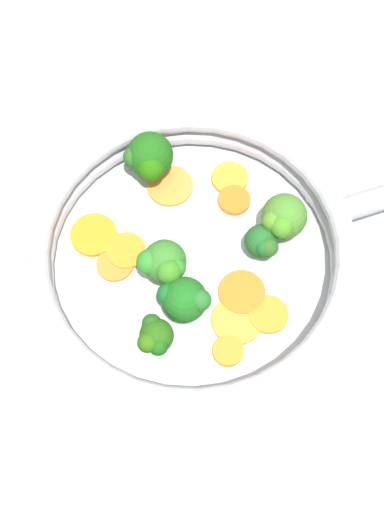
{
  "coord_description": "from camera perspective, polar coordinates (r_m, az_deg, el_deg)",
  "views": [
    {
      "loc": [
        0.01,
        0.29,
        0.64
      ],
      "look_at": [
        0.0,
        0.0,
        0.03
      ],
      "focal_mm": 50.0,
      "sensor_mm": 36.0,
      "label": 1
    }
  ],
  "objects": [
    {
      "name": "ground_plane",
      "position": [
        0.7,
        -0.0,
        -1.14
      ],
      "size": [
        4.0,
        4.0,
        0.0
      ],
      "primitive_type": "plane",
      "color": "#B7BDBC"
    },
    {
      "name": "skillet",
      "position": [
        0.69,
        -0.0,
        -0.84
      ],
      "size": [
        0.28,
        0.28,
        0.02
      ],
      "primitive_type": "cylinder",
      "color": "#B2B5B7",
      "rests_on": "ground_plane"
    },
    {
      "name": "skillet_rim_wall",
      "position": [
        0.66,
        -0.0,
        0.24
      ],
      "size": [
        0.31,
        0.31,
        0.04
      ],
      "color": "#AFADB8",
      "rests_on": "skillet"
    },
    {
      "name": "skillet_rivet_left",
      "position": [
        0.7,
        11.08,
        1.06
      ],
      "size": [
        0.01,
        0.01,
        0.01
      ],
      "primitive_type": "sphere",
      "color": "#B1B1B9",
      "rests_on": "skillet"
    },
    {
      "name": "skillet_rivet_right",
      "position": [
        0.72,
        9.43,
        4.55
      ],
      "size": [
        0.01,
        0.01,
        0.01
      ],
      "primitive_type": "sphere",
      "color": "#B0B0BA",
      "rests_on": "skillet"
    },
    {
      "name": "carrot_slice_0",
      "position": [
        0.66,
        6.12,
        -4.67
      ],
      "size": [
        0.05,
        0.05,
        0.0
      ],
      "primitive_type": "cylinder",
      "rotation": [
        0.0,
        0.0,
        2.07
      ],
      "color": "orange",
      "rests_on": "skillet"
    },
    {
      "name": "carrot_slice_1",
      "position": [
        0.67,
        3.99,
        -2.91
      ],
      "size": [
        0.06,
        0.06,
        0.0
      ],
      "primitive_type": "cylinder",
      "rotation": [
        0.0,
        0.0,
        5.03
      ],
      "color": "orange",
      "rests_on": "skillet"
    },
    {
      "name": "carrot_slice_2",
      "position": [
        0.68,
        -6.19,
        -0.73
      ],
      "size": [
        0.04,
        0.04,
        0.0
      ],
      "primitive_type": "cylinder",
      "rotation": [
        0.0,
        0.0,
        1.6
      ],
      "color": "orange",
      "rests_on": "skillet"
    },
    {
      "name": "carrot_slice_3",
      "position": [
        0.7,
        -7.86,
        1.68
      ],
      "size": [
        0.05,
        0.05,
        0.01
      ],
      "primitive_type": "cylinder",
      "rotation": [
        0.0,
        0.0,
        3.12
      ],
      "color": "orange",
      "rests_on": "skillet"
    },
    {
      "name": "carrot_slice_4",
      "position": [
        0.72,
        -1.77,
        5.64
      ],
      "size": [
        0.06,
        0.06,
        0.0
      ],
      "primitive_type": "cylinder",
      "rotation": [
        0.0,
        0.0,
        4.49
      ],
      "color": "orange",
      "rests_on": "skillet"
    },
    {
      "name": "carrot_slice_5",
      "position": [
        0.66,
        3.62,
        -5.15
      ],
      "size": [
        0.07,
        0.07,
        0.0
      ],
      "primitive_type": "cylinder",
      "rotation": [
        0.0,
        0.0,
        5.3
      ],
      "color": "orange",
      "rests_on": "skillet"
    },
    {
      "name": "carrot_slice_6",
      "position": [
        0.73,
        3.04,
        6.23
      ],
      "size": [
        0.05,
        0.05,
        0.01
      ],
      "primitive_type": "cylinder",
      "rotation": [
        0.0,
        0.0,
        3.74
      ],
      "color": "orange",
      "rests_on": "skillet"
    },
    {
      "name": "carrot_slice_7",
      "position": [
        0.71,
        3.4,
        4.48
      ],
      "size": [
        0.04,
        0.04,
        0.01
      ],
      "primitive_type": "cylinder",
      "rotation": [
        0.0,
        0.0,
        2.65
      ],
      "color": "orange",
      "rests_on": "skillet"
    },
    {
      "name": "carrot_slice_8",
      "position": [
        0.69,
        -5.27,
        0.4
      ],
      "size": [
        0.05,
        0.05,
        0.01
      ],
      "primitive_type": "cylinder",
      "rotation": [
        0.0,
        0.0,
        5.44
      ],
      "color": "orange",
      "rests_on": "skillet"
    },
    {
      "name": "carrot_slice_9",
      "position": [
        0.65,
        2.9,
        -7.61
      ],
      "size": [
        0.03,
        0.03,
        0.01
      ],
      "primitive_type": "cylinder",
      "rotation": [
        0.0,
        0.0,
        4.6
      ],
      "color": "orange",
      "rests_on": "skillet"
    },
    {
      "name": "broccoli_floret_0",
      "position": [
        0.64,
        -0.63,
        -3.49
      ],
      "size": [
        0.05,
        0.04,
        0.05
      ],
      "color": "#7FB76B",
      "rests_on": "skillet"
    },
    {
      "name": "broccoli_floret_1",
      "position": [
        0.7,
        -3.45,
        7.89
      ],
      "size": [
        0.05,
        0.05,
        0.06
      ],
      "color": "#649047",
      "rests_on": "skillet"
    },
    {
      "name": "broccoli_floret_2",
      "position": [
        0.67,
        5.7,
        1.1
      ],
      "size": [
        0.03,
        0.04,
        0.04
      ],
      "color": "#87AD5C",
      "rests_on": "skillet"
    },
    {
      "name": "broccoli_floret_3",
      "position": [
        0.65,
        -2.26,
        -0.6
      ],
      "size": [
        0.05,
        0.05,
        0.05
      ],
      "color": "#799C5F",
      "rests_on": "skillet"
    },
    {
      "name": "broccoli_floret_4",
      "position": [
        0.67,
        7.3,
        3.04
      ],
      "size": [
        0.04,
        0.05,
        0.05
      ],
      "color": "#78955E",
      "rests_on": "skillet"
    },
    {
      "name": "broccoli_floret_5",
      "position": [
        0.63,
        -2.97,
        -6.45
      ],
      "size": [
        0.03,
        0.04,
        0.04
      ],
      "color": "#8EB56C",
      "rests_on": "skillet"
    }
  ]
}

